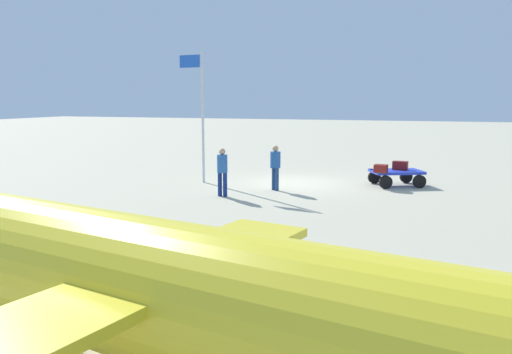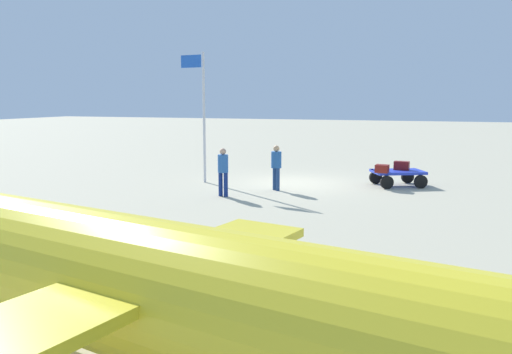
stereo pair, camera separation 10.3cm
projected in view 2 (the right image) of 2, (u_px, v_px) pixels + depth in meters
ground_plane at (295, 183)px, 19.86m from camera, size 120.00×120.00×0.00m
luggage_cart at (397, 174)px, 19.19m from camera, size 2.15×1.95×0.58m
suitcase_maroon at (382, 169)px, 18.60m from camera, size 0.49×0.42×0.28m
suitcase_grey at (402, 166)px, 19.29m from camera, size 0.57×0.35×0.32m
worker_lead at (223, 168)px, 17.06m from camera, size 0.39×0.39×1.61m
worker_trailing at (276, 164)px, 18.19m from camera, size 0.51×0.51×1.60m
airplane_near at (131, 284)px, 5.62m from camera, size 9.58×5.09×3.17m
flagpole at (201, 106)px, 19.69m from camera, size 1.02×0.19×4.96m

